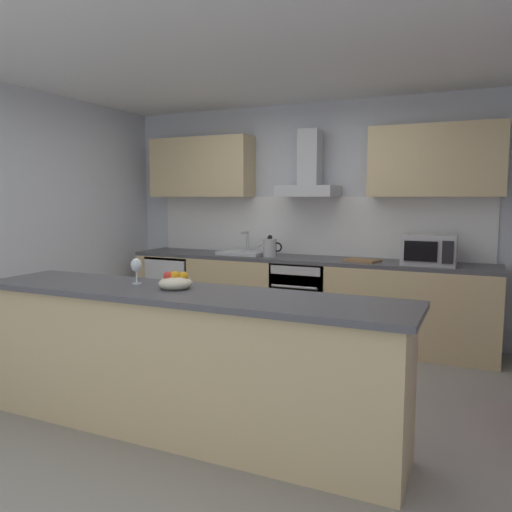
{
  "coord_description": "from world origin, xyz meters",
  "views": [
    {
      "loc": [
        1.8,
        -3.47,
        1.56
      ],
      "look_at": [
        0.02,
        0.44,
        1.05
      ],
      "focal_mm": 35.2,
      "sensor_mm": 36.0,
      "label": 1
    }
  ],
  "objects_px": {
    "kettle": "(270,247)",
    "refrigerator": "(178,290)",
    "sink": "(243,252)",
    "range_hood": "(309,176)",
    "chopping_board": "(362,260)",
    "microwave": "(429,250)",
    "fruit_bowl": "(175,282)",
    "oven": "(304,298)",
    "wine_glass": "(136,266)"
  },
  "relations": [
    {
      "from": "kettle",
      "to": "refrigerator",
      "type": "bearing_deg",
      "value": 178.56
    },
    {
      "from": "refrigerator",
      "to": "sink",
      "type": "distance_m",
      "value": 1.02
    },
    {
      "from": "refrigerator",
      "to": "range_hood",
      "type": "height_order",
      "value": "range_hood"
    },
    {
      "from": "chopping_board",
      "to": "refrigerator",
      "type": "bearing_deg",
      "value": 179.47
    },
    {
      "from": "microwave",
      "to": "range_hood",
      "type": "height_order",
      "value": "range_hood"
    },
    {
      "from": "fruit_bowl",
      "to": "oven",
      "type": "bearing_deg",
      "value": 88.31
    },
    {
      "from": "microwave",
      "to": "wine_glass",
      "type": "distance_m",
      "value": 2.87
    },
    {
      "from": "microwave",
      "to": "fruit_bowl",
      "type": "distance_m",
      "value": 2.72
    },
    {
      "from": "wine_glass",
      "to": "chopping_board",
      "type": "distance_m",
      "value": 2.55
    },
    {
      "from": "sink",
      "to": "wine_glass",
      "type": "height_order",
      "value": "sink"
    },
    {
      "from": "oven",
      "to": "wine_glass",
      "type": "xyz_separation_m",
      "value": [
        -0.42,
        -2.34,
        0.62
      ]
    },
    {
      "from": "chopping_board",
      "to": "range_hood",
      "type": "bearing_deg",
      "value": 166.39
    },
    {
      "from": "refrigerator",
      "to": "kettle",
      "type": "relative_size",
      "value": 2.94
    },
    {
      "from": "chopping_board",
      "to": "sink",
      "type": "bearing_deg",
      "value": 178.55
    },
    {
      "from": "refrigerator",
      "to": "oven",
      "type": "bearing_deg",
      "value": 0.1
    },
    {
      "from": "fruit_bowl",
      "to": "range_hood",
      "type": "bearing_deg",
      "value": 88.4
    },
    {
      "from": "kettle",
      "to": "chopping_board",
      "type": "xyz_separation_m",
      "value": [
        1.02,
        0.01,
        -0.09
      ]
    },
    {
      "from": "oven",
      "to": "chopping_board",
      "type": "distance_m",
      "value": 0.78
    },
    {
      "from": "range_hood",
      "to": "wine_glass",
      "type": "height_order",
      "value": "range_hood"
    },
    {
      "from": "oven",
      "to": "range_hood",
      "type": "distance_m",
      "value": 1.33
    },
    {
      "from": "refrigerator",
      "to": "sink",
      "type": "height_order",
      "value": "sink"
    },
    {
      "from": "kettle",
      "to": "fruit_bowl",
      "type": "distance_m",
      "value": 2.37
    },
    {
      "from": "refrigerator",
      "to": "kettle",
      "type": "bearing_deg",
      "value": -1.44
    },
    {
      "from": "microwave",
      "to": "sink",
      "type": "height_order",
      "value": "microwave"
    },
    {
      "from": "microwave",
      "to": "kettle",
      "type": "xyz_separation_m",
      "value": [
        -1.67,
        -0.01,
        -0.04
      ]
    },
    {
      "from": "sink",
      "to": "range_hood",
      "type": "xyz_separation_m",
      "value": [
        0.74,
        0.12,
        0.86
      ]
    },
    {
      "from": "microwave",
      "to": "chopping_board",
      "type": "xyz_separation_m",
      "value": [
        -0.65,
        0.0,
        -0.14
      ]
    },
    {
      "from": "sink",
      "to": "oven",
      "type": "bearing_deg",
      "value": -0.85
    },
    {
      "from": "oven",
      "to": "chopping_board",
      "type": "xyz_separation_m",
      "value": [
        0.63,
        -0.02,
        0.45
      ]
    },
    {
      "from": "oven",
      "to": "chopping_board",
      "type": "relative_size",
      "value": 2.35
    },
    {
      "from": "oven",
      "to": "range_hood",
      "type": "xyz_separation_m",
      "value": [
        0.0,
        0.13,
        1.33
      ]
    },
    {
      "from": "refrigerator",
      "to": "wine_glass",
      "type": "relative_size",
      "value": 4.78
    },
    {
      "from": "chopping_board",
      "to": "oven",
      "type": "bearing_deg",
      "value": 177.86
    },
    {
      "from": "range_hood",
      "to": "chopping_board",
      "type": "relative_size",
      "value": 2.12
    },
    {
      "from": "range_hood",
      "to": "oven",
      "type": "bearing_deg",
      "value": -90.0
    },
    {
      "from": "range_hood",
      "to": "refrigerator",
      "type": "bearing_deg",
      "value": -175.34
    },
    {
      "from": "sink",
      "to": "range_hood",
      "type": "height_order",
      "value": "range_hood"
    },
    {
      "from": "sink",
      "to": "range_hood",
      "type": "relative_size",
      "value": 0.69
    },
    {
      "from": "refrigerator",
      "to": "kettle",
      "type": "xyz_separation_m",
      "value": [
        1.23,
        -0.03,
        0.58
      ]
    },
    {
      "from": "sink",
      "to": "chopping_board",
      "type": "distance_m",
      "value": 1.37
    },
    {
      "from": "kettle",
      "to": "range_hood",
      "type": "relative_size",
      "value": 0.4
    },
    {
      "from": "oven",
      "to": "sink",
      "type": "height_order",
      "value": "sink"
    },
    {
      "from": "sink",
      "to": "kettle",
      "type": "xyz_separation_m",
      "value": [
        0.35,
        -0.04,
        0.08
      ]
    },
    {
      "from": "wine_glass",
      "to": "chopping_board",
      "type": "height_order",
      "value": "wine_glass"
    },
    {
      "from": "oven",
      "to": "microwave",
      "type": "relative_size",
      "value": 1.6
    },
    {
      "from": "oven",
      "to": "fruit_bowl",
      "type": "relative_size",
      "value": 3.64
    },
    {
      "from": "sink",
      "to": "fruit_bowl",
      "type": "distance_m",
      "value": 2.49
    },
    {
      "from": "oven",
      "to": "wine_glass",
      "type": "distance_m",
      "value": 2.45
    },
    {
      "from": "oven",
      "to": "chopping_board",
      "type": "bearing_deg",
      "value": -2.14
    },
    {
      "from": "microwave",
      "to": "chopping_board",
      "type": "bearing_deg",
      "value": 179.63
    }
  ]
}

